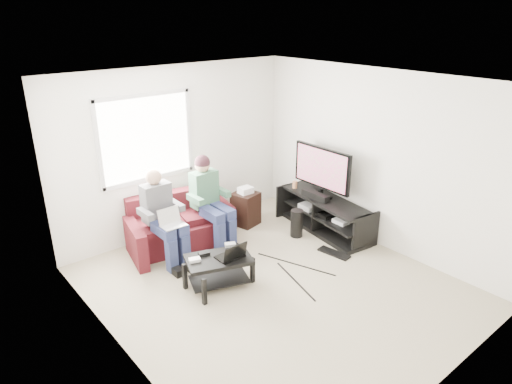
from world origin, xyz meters
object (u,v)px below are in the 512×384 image
Objects in this scene: subwoofer at (297,223)px; end_table at (246,208)px; sofa at (180,226)px; tv_stand at (324,216)px; tv at (322,169)px; coffee_table at (219,265)px.

end_table is at bearing 111.62° from subwoofer.
sofa is 1.20m from end_table.
sofa is at bearing 151.19° from tv_stand.
tv_stand is 0.50m from subwoofer.
sofa is 2.36m from tv.
tv_stand is at bearing 5.43° from coffee_table.
tv reaches higher than sofa.
tv is 0.93m from subwoofer.
sofa is 1.91× the size of coffee_table.
subwoofer is (-0.47, 0.14, -0.03)m from tv_stand.
sofa is 2.74× the size of end_table.
end_table is (-0.81, 0.99, 0.04)m from tv_stand.
end_table is at bearing 132.25° from tv.
coffee_table is at bearing -99.23° from sofa.
tv_stand is at bearing -28.81° from sofa.
end_table reaches higher than tv_stand.
subwoofer is (1.53, -0.97, -0.07)m from sofa.
tv reaches higher than coffee_table.
subwoofer is (-0.47, 0.04, -0.80)m from tv.
sofa reaches higher than end_table.
sofa is 1.02× the size of tv_stand.
subwoofer reaches higher than coffee_table.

